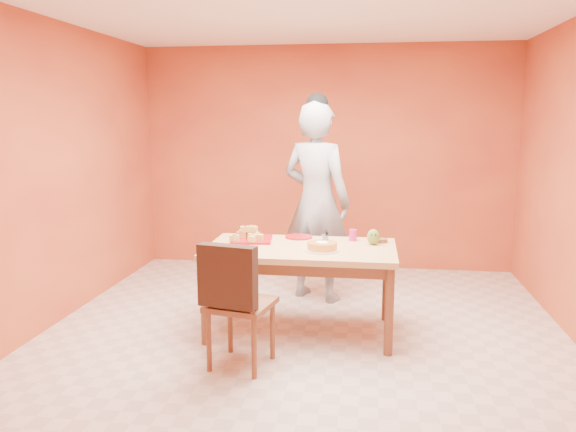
# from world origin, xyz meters

# --- Properties ---
(floor) EXTENTS (5.00, 5.00, 0.00)m
(floor) POSITION_xyz_m (0.00, 0.00, 0.00)
(floor) COLOR beige
(floor) RESTS_ON ground
(ceiling) EXTENTS (5.00, 5.00, 0.00)m
(ceiling) POSITION_xyz_m (0.00, 0.00, 2.70)
(ceiling) COLOR white
(ceiling) RESTS_ON wall_back
(wall_back) EXTENTS (4.50, 0.00, 4.50)m
(wall_back) POSITION_xyz_m (0.00, 2.50, 1.35)
(wall_back) COLOR #CA5E2E
(wall_back) RESTS_ON floor
(wall_left) EXTENTS (0.00, 5.00, 5.00)m
(wall_left) POSITION_xyz_m (-2.25, 0.00, 1.35)
(wall_left) COLOR #CA5E2E
(wall_left) RESTS_ON floor
(dining_table) EXTENTS (1.60, 0.90, 0.76)m
(dining_table) POSITION_xyz_m (-0.03, 0.26, 0.67)
(dining_table) COLOR #E1AD76
(dining_table) RESTS_ON floor
(dining_chair) EXTENTS (0.53, 0.60, 0.97)m
(dining_chair) POSITION_xyz_m (-0.39, -0.49, 0.50)
(dining_chair) COLOR brown
(dining_chair) RESTS_ON floor
(pastry_pile) EXTENTS (0.32, 0.32, 0.10)m
(pastry_pile) POSITION_xyz_m (-0.49, 0.43, 0.83)
(pastry_pile) COLOR tan
(pastry_pile) RESTS_ON pastry_platter
(person) EXTENTS (0.86, 0.73, 2.00)m
(person) POSITION_xyz_m (0.01, 1.20, 1.00)
(person) COLOR gray
(person) RESTS_ON floor
(pastry_platter) EXTENTS (0.39, 0.39, 0.02)m
(pastry_platter) POSITION_xyz_m (-0.49, 0.43, 0.77)
(pastry_platter) COLOR maroon
(pastry_platter) RESTS_ON dining_table
(red_dinner_plate) EXTENTS (0.33, 0.33, 0.01)m
(red_dinner_plate) POSITION_xyz_m (-0.09, 0.61, 0.77)
(red_dinner_plate) COLOR maroon
(red_dinner_plate) RESTS_ON dining_table
(white_cake_plate) EXTENTS (0.30, 0.30, 0.01)m
(white_cake_plate) POSITION_xyz_m (0.16, 0.13, 0.77)
(white_cake_plate) COLOR white
(white_cake_plate) RESTS_ON dining_table
(sponge_cake) EXTENTS (0.30, 0.30, 0.06)m
(sponge_cake) POSITION_xyz_m (0.16, 0.13, 0.80)
(sponge_cake) COLOR orange
(sponge_cake) RESTS_ON white_cake_plate
(cake_server) EXTENTS (0.08, 0.25, 0.01)m
(cake_server) POSITION_xyz_m (0.17, 0.31, 0.83)
(cake_server) COLOR silver
(cake_server) RESTS_ON sponge_cake
(egg_ornament) EXTENTS (0.13, 0.11, 0.14)m
(egg_ornament) POSITION_xyz_m (0.58, 0.42, 0.83)
(egg_ornament) COLOR olive
(egg_ornament) RESTS_ON dining_table
(magenta_glass) EXTENTS (0.08, 0.08, 0.10)m
(magenta_glass) POSITION_xyz_m (0.40, 0.55, 0.81)
(magenta_glass) COLOR #B41B6C
(magenta_glass) RESTS_ON dining_table
(checker_tin) EXTENTS (0.13, 0.13, 0.03)m
(checker_tin) POSITION_xyz_m (0.65, 0.52, 0.78)
(checker_tin) COLOR #391D0F
(checker_tin) RESTS_ON dining_table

